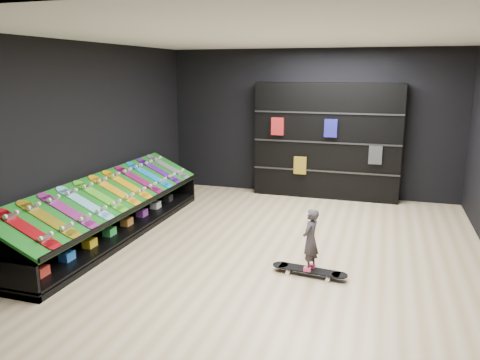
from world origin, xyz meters
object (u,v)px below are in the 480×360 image
(back_shelving, at_px, (327,141))
(floor_skateboard, at_px, (309,272))
(child, at_px, (310,251))
(display_rack, at_px, (113,220))

(back_shelving, distance_m, floor_skateboard, 4.08)
(floor_skateboard, xyz_separation_m, child, (0.00, 0.00, 0.29))
(display_rack, height_order, floor_skateboard, display_rack)
(back_shelving, relative_size, floor_skateboard, 2.97)
(back_shelving, xyz_separation_m, child, (0.31, -3.91, -0.83))
(floor_skateboard, bearing_deg, child, 0.00)
(display_rack, xyz_separation_m, child, (3.23, -0.59, 0.08))
(back_shelving, xyz_separation_m, floor_skateboard, (0.31, -3.91, -1.12))
(display_rack, bearing_deg, back_shelving, 48.73)
(display_rack, relative_size, floor_skateboard, 4.59)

